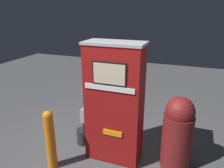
# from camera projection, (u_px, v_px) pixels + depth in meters

# --- Properties ---
(ground_plane) EXTENTS (14.00, 14.00, 0.00)m
(ground_plane) POSITION_uv_depth(u_px,v_px,m) (110.00, 163.00, 3.55)
(ground_plane) COLOR #4C4C4F
(gas_pump) EXTENTS (0.97, 0.46, 1.94)m
(gas_pump) POSITION_uv_depth(u_px,v_px,m) (114.00, 104.00, 3.42)
(gas_pump) COLOR maroon
(gas_pump) RESTS_ON ground_plane
(safety_bollard) EXTENTS (0.15, 0.15, 0.98)m
(safety_bollard) POSITION_uv_depth(u_px,v_px,m) (50.00, 138.00, 3.32)
(safety_bollard) COLOR orange
(safety_bollard) RESTS_ON ground_plane
(trash_bin) EXTENTS (0.46, 0.46, 1.17)m
(trash_bin) POSITION_uv_depth(u_px,v_px,m) (178.00, 132.00, 3.33)
(trash_bin) COLOR maroon
(trash_bin) RESTS_ON ground_plane
(squeegee_bucket) EXTENTS (0.25, 0.25, 0.63)m
(squeegee_bucket) POSITION_uv_depth(u_px,v_px,m) (84.00, 136.00, 4.05)
(squeegee_bucket) COLOR #262628
(squeegee_bucket) RESTS_ON ground_plane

